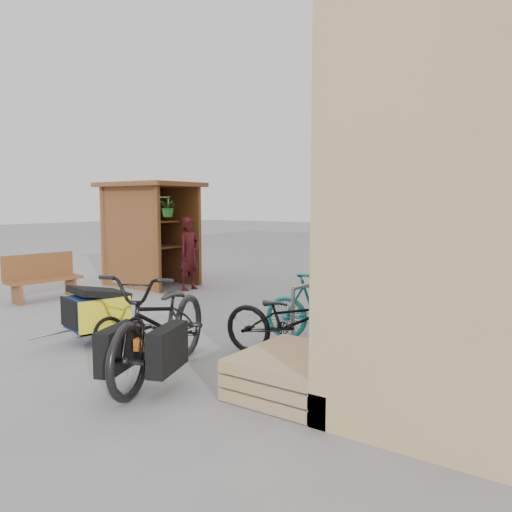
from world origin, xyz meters
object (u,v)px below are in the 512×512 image
Objects in this scene: pallet_stack at (294,373)px; child_trailer at (96,310)px; bike_4 at (374,286)px; cargo_bike at (163,323)px; person_kiosk at (189,254)px; bike_6 at (414,276)px; bike_3 at (373,287)px; bike_1 at (320,308)px; bike_2 at (356,299)px; bike_7 at (403,271)px; shopping_carts at (469,263)px; bike_0 at (292,321)px; bench at (42,276)px; bike_5 at (391,280)px; kiosk at (148,219)px.

pallet_stack is 0.86× the size of child_trailer.
child_trailer is 0.81× the size of bike_4.
person_kiosk reaches higher than cargo_bike.
bike_3 is at bearing 174.04° from bike_6.
bike_1 reaches higher than bike_4.
bike_2 is (0.74, 3.53, -0.20)m from cargo_bike.
person_kiosk reaches higher than bike_4.
shopping_carts is at bearing -40.59° from bike_7.
bike_0 is at bearing 168.11° from bike_7.
bench is 3.68m from child_trailer.
bike_5 reaches higher than bike_6.
bike_7 is (-0.89, -1.90, -0.05)m from shopping_carts.
bike_0 is 0.89m from bike_1.
cargo_bike reaches higher than bike_7.
bench is at bearing 127.31° from bike_4.
bike_0 is at bearing 121.75° from pallet_stack.
bench is 0.81× the size of bike_3.
bike_0 is 1.08× the size of bike_5.
kiosk is at bearing 101.88° from bike_6.
bike_7 reaches higher than bike_0.
bike_1 reaches higher than bike_2.
bike_5 is at bearing 7.32° from kiosk.
shopping_carts is 0.63× the size of cargo_bike.
kiosk is at bearing 86.38° from bench.
bike_0 is 4.58m from bike_6.
shopping_carts is 3.71m from bike_4.
bike_1 is (5.62, -2.07, -1.07)m from kiosk.
bike_1 is (-0.09, 0.89, -0.01)m from bike_0.
bench reaches higher than pallet_stack.
cargo_bike is 4.64m from bike_4.
cargo_bike is at bearing -175.93° from bike_4.
cargo_bike reaches higher than bike_2.
kiosk is 5.56m from bike_4.
bike_5 is at bearing -83.13° from person_kiosk.
bench is 1.06× the size of child_trailer.
bike_5 is (-0.06, 1.05, -0.03)m from bike_3.
bench is at bearing 119.74° from bike_6.
person_kiosk is (-5.04, -3.88, 0.23)m from shopping_carts.
bike_1 is 4.12m from bike_7.
bike_6 is at bearing -154.75° from bike_7.
bike_5 reaches higher than bike_2.
bike_7 reaches higher than bench.
cargo_bike is (5.22, -1.80, 0.13)m from bench.
kiosk is 6.52m from bike_0.
bike_1 is 0.90× the size of bike_7.
bike_4 is at bearing 155.91° from bike_5.
pallet_stack is 1.94m from bike_1.
bike_3 is at bearing 24.89° from bench.
person_kiosk reaches higher than bench.
bike_6 is at bearing 95.45° from pallet_stack.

